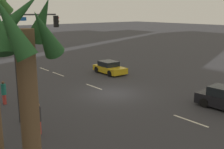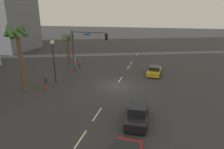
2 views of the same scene
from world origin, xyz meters
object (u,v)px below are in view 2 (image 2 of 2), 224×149
(palm_tree_2, at_px, (17,40))
(building_3, at_px, (4,3))
(pedestrian_0, at_px, (80,63))
(car_1, at_px, (154,71))
(pedestrian_2, at_px, (71,69))
(streetlamp, at_px, (53,53))
(car_0, at_px, (137,114))
(building_2, at_px, (0,7))
(traffic_signal, at_px, (84,44))
(pedestrian_3, at_px, (46,82))
(palm_tree_0, at_px, (68,40))
(pedestrian_1, at_px, (74,61))

(palm_tree_2, xyz_separation_m, building_3, (22.62, 22.02, 5.20))
(pedestrian_0, distance_m, palm_tree_2, 12.40)
(car_1, bearing_deg, pedestrian_2, 104.50)
(streetlamp, height_order, palm_tree_2, palm_tree_2)
(car_0, distance_m, building_2, 57.45)
(traffic_signal, bearing_deg, pedestrian_3, 166.83)
(pedestrian_3, bearing_deg, traffic_signal, -13.17)
(traffic_signal, xyz_separation_m, building_3, (13.79, 26.29, 6.81))
(car_1, distance_m, building_3, 40.33)
(palm_tree_0, bearing_deg, pedestrian_2, -150.58)
(car_1, distance_m, pedestrian_1, 14.09)
(pedestrian_3, relative_size, building_3, 0.08)
(pedestrian_3, height_order, palm_tree_2, palm_tree_2)
(pedestrian_2, relative_size, building_2, 0.08)
(pedestrian_2, height_order, palm_tree_0, palm_tree_0)
(pedestrian_1, distance_m, pedestrian_3, 11.19)
(car_1, xyz_separation_m, pedestrian_0, (0.65, 12.57, 0.28))
(car_0, bearing_deg, car_1, -3.31)
(pedestrian_2, relative_size, building_3, 0.08)
(car_0, bearing_deg, traffic_signal, 38.71)
(pedestrian_1, height_order, building_2, building_2)
(streetlamp, bearing_deg, pedestrian_3, -177.12)
(car_1, height_order, pedestrian_2, pedestrian_2)
(car_1, height_order, pedestrian_0, pedestrian_0)
(car_0, distance_m, pedestrian_0, 18.64)
(pedestrian_0, relative_size, building_3, 0.07)
(car_0, xyz_separation_m, building_2, (34.12, 45.09, 10.15))
(pedestrian_0, height_order, pedestrian_3, pedestrian_3)
(pedestrian_1, bearing_deg, traffic_signal, -133.48)
(pedestrian_3, distance_m, building_3, 34.27)
(building_2, height_order, building_3, building_3)
(traffic_signal, bearing_deg, pedestrian_2, 135.51)
(pedestrian_3, xyz_separation_m, building_2, (29.75, 33.41, 9.88))
(pedestrian_0, relative_size, pedestrian_1, 0.93)
(car_1, bearing_deg, palm_tree_2, 124.82)
(car_1, height_order, pedestrian_3, pedestrian_3)
(pedestrian_1, xyz_separation_m, building_2, (18.67, 31.90, 9.89))
(streetlamp, xyz_separation_m, palm_tree_2, (-3.26, 2.30, 2.03))
(pedestrian_1, bearing_deg, building_2, 59.66)
(car_1, distance_m, traffic_signal, 11.41)
(pedestrian_0, xyz_separation_m, palm_tree_0, (2.28, 3.09, 3.47))
(car_0, bearing_deg, pedestrian_2, 47.03)
(palm_tree_2, bearing_deg, palm_tree_0, 3.28)
(palm_tree_0, bearing_deg, car_1, -100.60)
(streetlamp, height_order, pedestrian_3, streetlamp)
(palm_tree_0, bearing_deg, car_0, -138.39)
(streetlamp, bearing_deg, building_3, 51.49)
(pedestrian_0, height_order, building_2, building_2)
(pedestrian_2, bearing_deg, pedestrian_0, 5.19)
(palm_tree_2, height_order, building_2, building_2)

